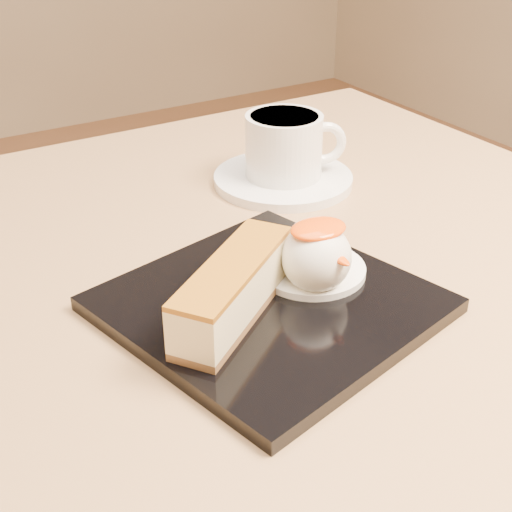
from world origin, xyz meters
TOP-DOWN VIEW (x-y plane):
  - table at (0.00, 0.00)m, footprint 0.80×0.80m
  - dessert_plate at (-0.03, -0.05)m, footprint 0.26×0.26m
  - cheesecake at (-0.07, -0.05)m, footprint 0.14×0.11m
  - cream_smear at (0.02, -0.03)m, footprint 0.09×0.09m
  - ice_cream_scoop at (0.01, -0.05)m, footprint 0.06×0.06m
  - mango_sauce at (0.01, -0.05)m, footprint 0.05×0.04m
  - mint_sprig at (-0.01, -0.01)m, footprint 0.03×0.02m
  - saucer at (0.11, 0.15)m, footprint 0.15×0.15m
  - coffee_cup at (0.12, 0.15)m, footprint 0.11×0.08m

SIDE VIEW (x-z plane):
  - table at x=0.00m, z-range 0.20..0.92m
  - saucer at x=0.11m, z-range 0.72..0.73m
  - dessert_plate at x=-0.03m, z-range 0.72..0.73m
  - cream_smear at x=0.02m, z-range 0.73..0.74m
  - mint_sprig at x=-0.01m, z-range 0.74..0.74m
  - cheesecake at x=-0.07m, z-range 0.73..0.78m
  - ice_cream_scoop at x=0.01m, z-range 0.73..0.79m
  - coffee_cup at x=0.12m, z-range 0.73..0.80m
  - mango_sauce at x=0.01m, z-range 0.78..0.79m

